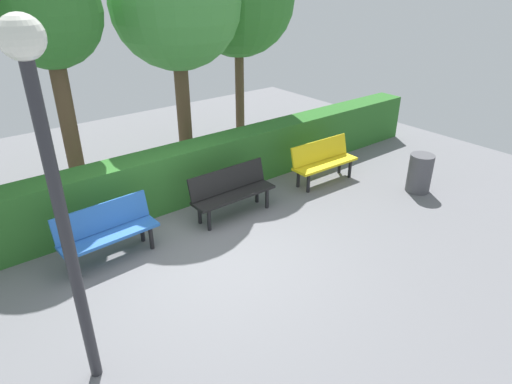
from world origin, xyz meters
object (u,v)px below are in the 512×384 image
at_px(tree_mid, 176,4).
at_px(trash_bin, 420,173).
at_px(bench_blue, 107,230).
at_px(tree_far, 48,18).
at_px(bench_black, 232,190).
at_px(bench_yellow, 323,160).
at_px(lamp_post, 48,154).
at_px(tree_near, 238,0).

xyz_separation_m(tree_mid, trash_bin, (-2.94, 4.08, -3.02)).
height_order(bench_blue, tree_far, tree_far).
distance_m(bench_black, trash_bin, 3.82).
xyz_separation_m(bench_yellow, lamp_post, (5.59, 1.99, 2.12)).
bearing_deg(bench_yellow, bench_blue, 0.68).
height_order(bench_blue, trash_bin, bench_blue).
relative_size(bench_blue, trash_bin, 1.94).
bearing_deg(bench_yellow, lamp_post, 21.22).
relative_size(tree_near, trash_bin, 6.05).
relative_size(tree_far, trash_bin, 5.53).
relative_size(bench_black, trash_bin, 2.05).
xyz_separation_m(tree_near, trash_bin, (-1.27, 4.28, -3.04)).
relative_size(tree_near, tree_far, 1.09).
distance_m(bench_yellow, tree_mid, 4.26).
relative_size(tree_near, tree_mid, 0.99).
xyz_separation_m(bench_blue, lamp_post, (1.00, 2.07, 2.12)).
xyz_separation_m(bench_black, tree_near, (-2.21, -2.73, 2.94)).
xyz_separation_m(bench_blue, tree_far, (-0.36, -2.37, 2.81)).
height_order(bench_yellow, tree_near, tree_near).
bearing_deg(lamp_post, bench_black, -148.52).
bearing_deg(tree_far, lamp_post, 72.89).
xyz_separation_m(bench_blue, tree_mid, (-2.82, -2.46, 2.93)).
xyz_separation_m(bench_yellow, tree_mid, (1.77, -2.54, 2.93)).
distance_m(tree_far, lamp_post, 4.70).
xyz_separation_m(bench_black, trash_bin, (-3.49, 1.55, -0.10)).
xyz_separation_m(tree_far, trash_bin, (-5.40, 3.98, -2.91)).
relative_size(bench_black, lamp_post, 0.43).
xyz_separation_m(bench_black, bench_blue, (2.27, -0.06, -0.00)).
distance_m(bench_yellow, tree_near, 4.03).
distance_m(tree_far, trash_bin, 7.31).
xyz_separation_m(tree_near, lamp_post, (5.49, 4.73, -0.82)).
xyz_separation_m(tree_mid, lamp_post, (3.82, 4.53, -0.81)).
relative_size(tree_mid, lamp_post, 1.27).
distance_m(tree_near, tree_mid, 1.68).
relative_size(tree_mid, tree_far, 1.11).
height_order(bench_black, tree_mid, tree_mid).
xyz_separation_m(tree_near, tree_far, (4.12, 0.30, -0.13)).
xyz_separation_m(bench_yellow, bench_blue, (4.59, -0.08, -0.00)).
bearing_deg(bench_yellow, tree_mid, -53.44).
distance_m(bench_yellow, lamp_post, 6.30).
relative_size(bench_black, bench_blue, 1.06).
bearing_deg(bench_blue, bench_yellow, 176.24).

